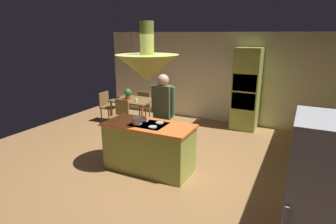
% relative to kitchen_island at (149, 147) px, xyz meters
% --- Properties ---
extents(ground, '(8.16, 8.16, 0.00)m').
position_rel_kitchen_island_xyz_m(ground, '(0.00, 0.20, -0.46)').
color(ground, '#9E7042').
extents(wall_back, '(6.80, 0.10, 2.55)m').
position_rel_kitchen_island_xyz_m(wall_back, '(0.00, 3.65, 0.82)').
color(wall_back, beige).
rests_on(wall_back, ground).
extents(kitchen_island, '(1.67, 0.78, 0.93)m').
position_rel_kitchen_island_xyz_m(kitchen_island, '(0.00, 0.00, 0.00)').
color(kitchen_island, '#939E42').
rests_on(kitchen_island, ground).
extents(counter_run_right, '(0.73, 2.07, 0.91)m').
position_rel_kitchen_island_xyz_m(counter_run_right, '(2.84, 0.80, 0.01)').
color(counter_run_right, '#939E42').
rests_on(counter_run_right, ground).
extents(oven_tower, '(0.66, 0.62, 2.16)m').
position_rel_kitchen_island_xyz_m(oven_tower, '(1.10, 3.24, 0.62)').
color(oven_tower, '#939E42').
rests_on(oven_tower, ground).
extents(refrigerator, '(0.72, 0.74, 1.85)m').
position_rel_kitchen_island_xyz_m(refrigerator, '(2.80, -1.70, 0.47)').
color(refrigerator, silver).
rests_on(refrigerator, ground).
extents(dining_table, '(1.10, 0.85, 0.76)m').
position_rel_kitchen_island_xyz_m(dining_table, '(-1.70, 2.10, 0.20)').
color(dining_table, olive).
rests_on(dining_table, ground).
extents(person_at_island, '(0.53, 0.23, 1.74)m').
position_rel_kitchen_island_xyz_m(person_at_island, '(-0.04, 0.66, 0.54)').
color(person_at_island, tan).
rests_on(person_at_island, ground).
extents(range_hood, '(1.10, 1.10, 1.00)m').
position_rel_kitchen_island_xyz_m(range_hood, '(0.00, -0.00, 1.50)').
color(range_hood, '#939E42').
extents(pendant_light_over_table, '(0.32, 0.32, 0.82)m').
position_rel_kitchen_island_xyz_m(pendant_light_over_table, '(-1.70, 2.10, 1.40)').
color(pendant_light_over_table, beige).
extents(chair_facing_island, '(0.40, 0.40, 0.87)m').
position_rel_kitchen_island_xyz_m(chair_facing_island, '(-1.70, 1.45, 0.04)').
color(chair_facing_island, olive).
rests_on(chair_facing_island, ground).
extents(chair_by_back_wall, '(0.40, 0.40, 0.87)m').
position_rel_kitchen_island_xyz_m(chair_by_back_wall, '(-1.70, 2.75, 0.04)').
color(chair_by_back_wall, olive).
rests_on(chair_by_back_wall, ground).
extents(chair_at_corner, '(0.40, 0.40, 0.87)m').
position_rel_kitchen_island_xyz_m(chair_at_corner, '(-2.63, 2.10, 0.04)').
color(chair_at_corner, olive).
rests_on(chair_at_corner, ground).
extents(potted_plant_on_table, '(0.20, 0.20, 0.30)m').
position_rel_kitchen_island_xyz_m(potted_plant_on_table, '(-1.83, 2.03, 0.47)').
color(potted_plant_on_table, '#99382D').
rests_on(potted_plant_on_table, dining_table).
extents(cup_on_table, '(0.07, 0.07, 0.09)m').
position_rel_kitchen_island_xyz_m(cup_on_table, '(-1.47, 1.89, 0.35)').
color(cup_on_table, white).
rests_on(cup_on_table, dining_table).
extents(canister_flour, '(0.12, 0.12, 0.15)m').
position_rel_kitchen_island_xyz_m(canister_flour, '(2.84, 0.29, 0.52)').
color(canister_flour, silver).
rests_on(canister_flour, counter_run_right).
extents(canister_sugar, '(0.11, 0.11, 0.16)m').
position_rel_kitchen_island_xyz_m(canister_sugar, '(2.84, 0.47, 0.53)').
color(canister_sugar, silver).
rests_on(canister_sugar, counter_run_right).
extents(microwave_on_counter, '(0.46, 0.36, 0.28)m').
position_rel_kitchen_island_xyz_m(microwave_on_counter, '(2.84, 1.41, 0.59)').
color(microwave_on_counter, '#232326').
rests_on(microwave_on_counter, counter_run_right).
extents(cooking_pot_on_cooktop, '(0.18, 0.18, 0.12)m').
position_rel_kitchen_island_xyz_m(cooking_pot_on_cooktop, '(-0.16, -0.13, 0.53)').
color(cooking_pot_on_cooktop, '#B2B2B7').
rests_on(cooking_pot_on_cooktop, kitchen_island).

